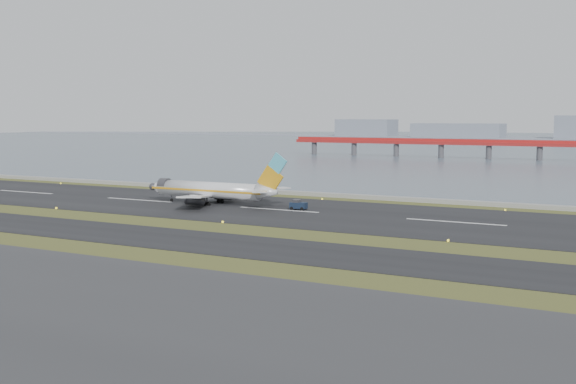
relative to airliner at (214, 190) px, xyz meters
name	(u,v)px	position (x,y,z in m)	size (l,w,h in m)	color
ground	(201,228)	(18.43, -31.47, -3.46)	(1000.00, 1000.00, 0.00)	#344619
taxiway_strip	(160,237)	(18.43, -43.47, -3.41)	(1000.00, 18.00, 0.10)	black
runway_strip	(279,210)	(18.43, -1.47, -3.41)	(1000.00, 45.00, 0.10)	black
seawall	(335,195)	(18.43, 28.53, -2.96)	(1000.00, 2.50, 1.00)	gray
bay_water	(559,145)	(18.43, 428.53, -3.46)	(1400.00, 800.00, 1.30)	#485767
red_pier	(540,145)	(38.43, 218.53, 3.82)	(260.00, 5.00, 10.20)	red
airliner	(214,190)	(0.00, 0.00, 0.00)	(38.52, 32.89, 12.80)	silver
pushback_tug	(298,205)	(22.17, 0.88, -2.32)	(3.81, 2.42, 2.34)	#121E32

